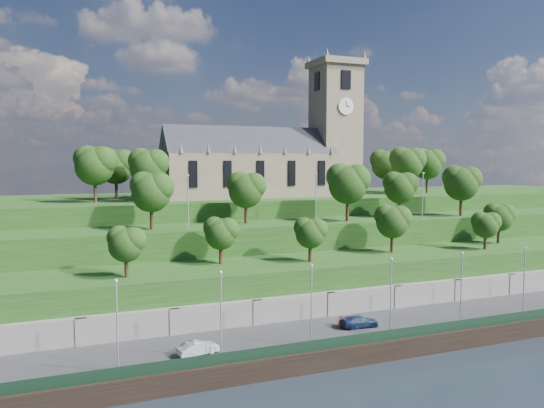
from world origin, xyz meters
name	(u,v)px	position (x,y,z in m)	size (l,w,h in m)	color
ground	(418,356)	(0.00, 0.00, 0.00)	(320.00, 320.00, 0.00)	black
promenade	(387,331)	(0.00, 6.00, 1.00)	(160.00, 12.00, 2.00)	#2D2D30
quay_wall	(418,346)	(0.00, -0.05, 1.10)	(160.00, 0.50, 2.20)	black
fence	(415,331)	(0.00, 0.60, 2.60)	(160.00, 0.10, 1.20)	black
retaining_wall	(362,306)	(0.00, 11.97, 2.50)	(160.00, 2.10, 5.00)	slate
embankment_lower	(340,285)	(0.00, 18.00, 4.00)	(160.00, 12.00, 8.00)	#1D4216
embankment_upper	(307,258)	(0.00, 29.00, 6.00)	(160.00, 10.00, 12.00)	#1D4216
hilltop	(262,233)	(0.00, 50.00, 7.50)	(160.00, 32.00, 15.00)	#1D4216
church	(273,156)	(0.79, 45.98, 22.52)	(38.60, 12.35, 27.60)	#71614F
trees_lower	(362,225)	(3.68, 18.25, 12.41)	(65.30, 8.31, 7.22)	#311C13
trees_upper	(338,185)	(4.99, 28.01, 17.84)	(60.13, 8.81, 9.31)	#311C13
trees_hilltop	(288,163)	(3.22, 44.30, 21.23)	(73.19, 16.00, 9.52)	#311C13
lamp_posts_promenade	(391,290)	(-2.00, 2.50, 7.04)	(60.36, 0.36, 8.84)	#B2B2B7
lamp_posts_upper	(316,194)	(0.00, 26.00, 16.51)	(40.36, 0.36, 7.82)	#B2B2B7
car_left	(355,321)	(-4.42, 6.23, 2.66)	(1.55, 3.86, 1.32)	#AD1C23
car_middle	(198,348)	(-24.02, 4.04, 2.72)	(1.52, 4.36, 1.44)	#9F9FA3
car_right	(360,322)	(-4.00, 5.87, 2.67)	(1.89, 4.64, 1.35)	navy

